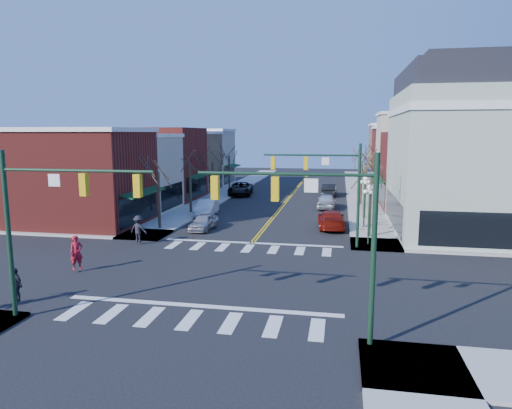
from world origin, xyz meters
The scene contains 35 objects.
ground centered at (0.00, 0.00, 0.00)m, with size 160.00×160.00×0.00m, color black.
sidewalk_left centered at (-8.75, 20.00, 0.07)m, with size 3.50×70.00×0.15m, color #9E9B93.
sidewalk_right centered at (8.75, 20.00, 0.07)m, with size 3.50×70.00×0.15m, color #9E9B93.
bldg_left_brick_a centered at (-15.50, 11.75, 4.00)m, with size 10.00×8.50×8.00m, color maroon.
bldg_left_stucco_a centered at (-15.50, 19.50, 3.75)m, with size 10.00×7.00×7.50m, color #BDB29C.
bldg_left_brick_b centered at (-15.50, 27.50, 4.25)m, with size 10.00×9.00×8.50m, color maroon.
bldg_left_tan centered at (-15.50, 35.75, 3.90)m, with size 10.00×7.50×7.80m, color #967953.
bldg_left_stucco_b centered at (-15.50, 43.50, 4.10)m, with size 10.00×8.00×8.20m, color #BDB29C.
bldg_right_brick_a centered at (15.50, 25.75, 4.00)m, with size 10.00×8.50×8.00m, color maroon.
bldg_right_stucco centered at (15.50, 33.50, 5.00)m, with size 10.00×7.00×10.00m, color #BDB29C.
bldg_right_brick_b centered at (15.50, 41.00, 4.25)m, with size 10.00×8.00×8.50m, color maroon.
bldg_right_tan centered at (15.50, 49.00, 4.50)m, with size 10.00×8.00×9.00m, color #967953.
victorian_corner centered at (16.50, 14.50, 6.66)m, with size 12.25×14.25×13.30m.
traffic_mast_near_left centered at (-5.55, -7.40, 4.71)m, with size 6.60×0.28×7.20m.
traffic_mast_near_right centered at (5.55, -7.40, 4.71)m, with size 6.60×0.28×7.20m.
traffic_mast_far_right centered at (5.55, 7.40, 4.71)m, with size 6.60×0.28×7.20m.
lamppost_corner centered at (8.20, 8.50, 2.96)m, with size 0.36×0.36×4.33m.
lamppost_midblock centered at (8.20, 15.00, 2.96)m, with size 0.36×0.36×4.33m.
tree_left_a centered at (-8.40, 11.00, 2.38)m, with size 0.24×0.24×4.76m, color #382B21.
tree_left_b centered at (-8.40, 19.00, 2.52)m, with size 0.24×0.24×5.04m, color #382B21.
tree_left_c centered at (-8.40, 27.00, 2.27)m, with size 0.24×0.24×4.55m, color #382B21.
tree_left_d centered at (-8.40, 35.00, 2.45)m, with size 0.24×0.24×4.90m, color #382B21.
tree_right_a centered at (8.40, 11.00, 2.31)m, with size 0.24×0.24×4.62m, color #382B21.
tree_right_b centered at (8.40, 19.00, 2.59)m, with size 0.24×0.24×5.18m, color #382B21.
tree_right_c centered at (8.40, 27.00, 2.42)m, with size 0.24×0.24×4.83m, color #382B21.
tree_right_d centered at (8.40, 35.00, 2.48)m, with size 0.24×0.24×4.97m, color #382B21.
car_left_near centered at (-4.80, 11.56, 0.66)m, with size 1.56×3.88×1.32m, color #A5A4A9.
car_left_mid centered at (-6.40, 17.74, 0.79)m, with size 1.67×4.80×1.58m, color silver.
car_left_far centered at (-6.40, 32.89, 0.84)m, with size 2.77×6.02×1.67m, color black.
car_right_near centered at (5.52, 14.11, 0.76)m, with size 2.14×5.26×1.53m, color maroon.
car_right_mid centered at (4.80, 24.27, 0.80)m, with size 1.89×4.69×1.60m, color silver.
car_right_far centered at (4.81, 34.56, 0.78)m, with size 1.65×4.75×1.56m, color black.
pedestrian_red_a centered at (-8.52, -0.87, 1.14)m, with size 0.72×0.47×1.98m, color #B01224.
pedestrian_dark_a centered at (-8.47, -5.93, 0.94)m, with size 0.93×0.39×1.59m, color black.
pedestrian_dark_b centered at (-7.91, 5.95, 1.12)m, with size 1.25×0.72×1.93m, color black.
Camera 1 is at (6.15, -23.79, 7.85)m, focal length 32.00 mm.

